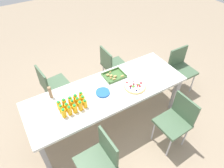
{
  "coord_description": "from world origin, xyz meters",
  "views": [
    {
      "loc": [
        -1.0,
        -1.78,
        2.73
      ],
      "look_at": [
        0.11,
        0.05,
        0.74
      ],
      "focal_mm": 32.5,
      "sensor_mm": 36.0,
      "label": 1
    }
  ],
  "objects_px": {
    "chair_far_right": "(112,64)",
    "juice_bottle_3": "(80,106)",
    "juice_bottle_10": "(59,105)",
    "juice_bottle_1": "(70,111)",
    "juice_bottle_6": "(67,107)",
    "juice_bottle_7": "(73,104)",
    "juice_bottle_11": "(64,103)",
    "juice_bottle_0": "(64,113)",
    "fruit_pizza": "(135,86)",
    "juice_bottle_9": "(83,100)",
    "juice_bottle_8": "(78,102)",
    "juice_bottle_4": "(85,104)",
    "party_table": "(107,93)",
    "napkin_stack": "(154,76)",
    "juice_bottle_2": "(75,109)",
    "juice_bottle_13": "(76,99)",
    "chair_end": "(180,67)",
    "cardboard_tube": "(50,92)",
    "chair_near_left": "(100,158)",
    "snack_tray": "(114,76)",
    "plate_stack": "(103,92)",
    "juice_bottle_12": "(70,101)",
    "chair_far_left": "(52,84)",
    "juice_bottle_5": "(61,109)",
    "chair_near_right": "(177,119)"
  },
  "relations": [
    {
      "from": "chair_far_right",
      "to": "juice_bottle_3",
      "type": "bearing_deg",
      "value": -48.5
    },
    {
      "from": "juice_bottle_10",
      "to": "juice_bottle_1",
      "type": "bearing_deg",
      "value": -62.9
    },
    {
      "from": "juice_bottle_3",
      "to": "juice_bottle_6",
      "type": "relative_size",
      "value": 1.15
    },
    {
      "from": "juice_bottle_7",
      "to": "juice_bottle_11",
      "type": "height_order",
      "value": "juice_bottle_7"
    },
    {
      "from": "juice_bottle_0",
      "to": "fruit_pizza",
      "type": "distance_m",
      "value": 1.06
    },
    {
      "from": "fruit_pizza",
      "to": "juice_bottle_9",
      "type": "bearing_deg",
      "value": 173.45
    },
    {
      "from": "juice_bottle_8",
      "to": "juice_bottle_4",
      "type": "bearing_deg",
      "value": -48.62
    },
    {
      "from": "party_table",
      "to": "napkin_stack",
      "type": "distance_m",
      "value": 0.77
    },
    {
      "from": "juice_bottle_2",
      "to": "juice_bottle_3",
      "type": "height_order",
      "value": "juice_bottle_3"
    },
    {
      "from": "juice_bottle_13",
      "to": "fruit_pizza",
      "type": "distance_m",
      "value": 0.86
    },
    {
      "from": "chair_end",
      "to": "juice_bottle_9",
      "type": "xyz_separation_m",
      "value": [
        -1.92,
        -0.1,
        0.29
      ]
    },
    {
      "from": "cardboard_tube",
      "to": "chair_near_left",
      "type": "bearing_deg",
      "value": -79.36
    },
    {
      "from": "chair_end",
      "to": "juice_bottle_1",
      "type": "bearing_deg",
      "value": 5.22
    },
    {
      "from": "juice_bottle_9",
      "to": "snack_tray",
      "type": "relative_size",
      "value": 0.46
    },
    {
      "from": "chair_end",
      "to": "napkin_stack",
      "type": "bearing_deg",
      "value": 11.33
    },
    {
      "from": "plate_stack",
      "to": "cardboard_tube",
      "type": "distance_m",
      "value": 0.7
    },
    {
      "from": "plate_stack",
      "to": "napkin_stack",
      "type": "bearing_deg",
      "value": -6.06
    },
    {
      "from": "juice_bottle_8",
      "to": "snack_tray",
      "type": "bearing_deg",
      "value": 19.96
    },
    {
      "from": "juice_bottle_12",
      "to": "plate_stack",
      "type": "relative_size",
      "value": 0.69
    },
    {
      "from": "juice_bottle_7",
      "to": "juice_bottle_10",
      "type": "height_order",
      "value": "juice_bottle_7"
    },
    {
      "from": "napkin_stack",
      "to": "plate_stack",
      "type": "bearing_deg",
      "value": 173.94
    },
    {
      "from": "juice_bottle_1",
      "to": "juice_bottle_9",
      "type": "distance_m",
      "value": 0.23
    },
    {
      "from": "chair_far_left",
      "to": "juice_bottle_3",
      "type": "height_order",
      "value": "juice_bottle_3"
    },
    {
      "from": "party_table",
      "to": "juice_bottle_12",
      "type": "xyz_separation_m",
      "value": [
        -0.54,
        0.01,
        0.13
      ]
    },
    {
      "from": "juice_bottle_6",
      "to": "fruit_pizza",
      "type": "height_order",
      "value": "juice_bottle_6"
    },
    {
      "from": "party_table",
      "to": "chair_far_right",
      "type": "distance_m",
      "value": 0.9
    },
    {
      "from": "juice_bottle_9",
      "to": "snack_tray",
      "type": "height_order",
      "value": "juice_bottle_9"
    },
    {
      "from": "juice_bottle_3",
      "to": "juice_bottle_1",
      "type": "bearing_deg",
      "value": -179.04
    },
    {
      "from": "napkin_stack",
      "to": "chair_far_right",
      "type": "bearing_deg",
      "value": 106.21
    },
    {
      "from": "juice_bottle_0",
      "to": "juice_bottle_9",
      "type": "distance_m",
      "value": 0.3
    },
    {
      "from": "juice_bottle_2",
      "to": "juice_bottle_0",
      "type": "bearing_deg",
      "value": 178.57
    },
    {
      "from": "chair_far_left",
      "to": "fruit_pizza",
      "type": "xyz_separation_m",
      "value": [
        0.96,
        -0.93,
        0.24
      ]
    },
    {
      "from": "juice_bottle_0",
      "to": "plate_stack",
      "type": "xyz_separation_m",
      "value": [
        0.61,
        0.11,
        -0.05
      ]
    },
    {
      "from": "chair_far_left",
      "to": "juice_bottle_2",
      "type": "relative_size",
      "value": 6.24
    },
    {
      "from": "juice_bottle_3",
      "to": "juice_bottle_5",
      "type": "bearing_deg",
      "value": 160.83
    },
    {
      "from": "chair_near_right",
      "to": "snack_tray",
      "type": "xyz_separation_m",
      "value": [
        -0.41,
        0.99,
        0.23
      ]
    },
    {
      "from": "chair_near_left",
      "to": "juice_bottle_8",
      "type": "bearing_deg",
      "value": -7.11
    },
    {
      "from": "juice_bottle_9",
      "to": "juice_bottle_1",
      "type": "bearing_deg",
      "value": -160.71
    },
    {
      "from": "juice_bottle_12",
      "to": "juice_bottle_7",
      "type": "bearing_deg",
      "value": -89.66
    },
    {
      "from": "chair_far_right",
      "to": "napkin_stack",
      "type": "xyz_separation_m",
      "value": [
        0.24,
        -0.84,
        0.23
      ]
    },
    {
      "from": "snack_tray",
      "to": "juice_bottle_3",
      "type": "bearing_deg",
      "value": -154.4
    },
    {
      "from": "juice_bottle_3",
      "to": "juice_bottle_12",
      "type": "bearing_deg",
      "value": 116.88
    },
    {
      "from": "juice_bottle_3",
      "to": "juice_bottle_10",
      "type": "distance_m",
      "value": 0.27
    },
    {
      "from": "chair_near_left",
      "to": "juice_bottle_4",
      "type": "relative_size",
      "value": 6.34
    },
    {
      "from": "plate_stack",
      "to": "napkin_stack",
      "type": "height_order",
      "value": "plate_stack"
    },
    {
      "from": "chair_far_right",
      "to": "juice_bottle_11",
      "type": "distance_m",
      "value": 1.37
    },
    {
      "from": "chair_end",
      "to": "juice_bottle_11",
      "type": "xyz_separation_m",
      "value": [
        -2.15,
        -0.02,
        0.29
      ]
    },
    {
      "from": "chair_far_left",
      "to": "cardboard_tube",
      "type": "height_order",
      "value": "cardboard_tube"
    },
    {
      "from": "chair_far_left",
      "to": "juice_bottle_3",
      "type": "bearing_deg",
      "value": 1.22
    },
    {
      "from": "juice_bottle_12",
      "to": "fruit_pizza",
      "type": "xyz_separation_m",
      "value": [
        0.91,
        -0.16,
        -0.05
      ]
    }
  ]
}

